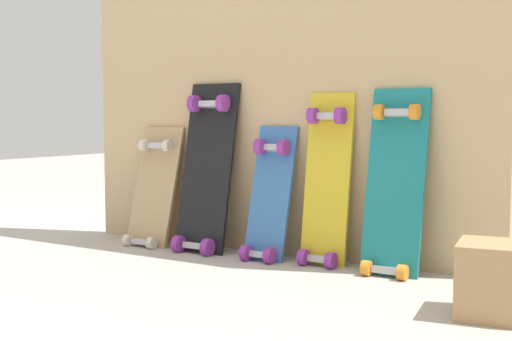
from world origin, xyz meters
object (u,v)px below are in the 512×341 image
(skateboard_teal, at_px, (394,191))
(wooden_crate, at_px, (497,280))
(skateboard_black, at_px, (206,175))
(skateboard_blue, at_px, (269,201))
(skateboard_natural, at_px, (153,194))
(skateboard_yellow, at_px, (326,187))

(skateboard_teal, relative_size, wooden_crate, 3.52)
(wooden_crate, bearing_deg, skateboard_black, 164.47)
(skateboard_blue, distance_m, wooden_crate, 0.98)
(skateboard_black, bearing_deg, skateboard_blue, -0.36)
(skateboard_black, height_order, wooden_crate, skateboard_black)
(skateboard_natural, height_order, skateboard_teal, skateboard_teal)
(skateboard_yellow, height_order, skateboard_teal, skateboard_teal)
(skateboard_yellow, relative_size, skateboard_teal, 0.98)
(skateboard_teal, bearing_deg, skateboard_blue, -178.62)
(wooden_crate, bearing_deg, skateboard_blue, 159.85)
(skateboard_natural, distance_m, skateboard_teal, 1.06)
(skateboard_natural, distance_m, skateboard_blue, 0.57)
(skateboard_natural, relative_size, wooden_crate, 2.84)
(skateboard_natural, bearing_deg, skateboard_blue, 0.28)
(skateboard_natural, height_order, skateboard_black, skateboard_black)
(skateboard_blue, distance_m, skateboard_teal, 0.50)
(skateboard_yellow, height_order, wooden_crate, skateboard_yellow)
(skateboard_natural, bearing_deg, skateboard_black, 0.98)
(skateboard_blue, height_order, wooden_crate, skateboard_blue)
(skateboard_natural, xyz_separation_m, skateboard_blue, (0.57, 0.00, 0.01))
(skateboard_teal, bearing_deg, skateboard_yellow, 176.57)
(skateboard_yellow, distance_m, wooden_crate, 0.79)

